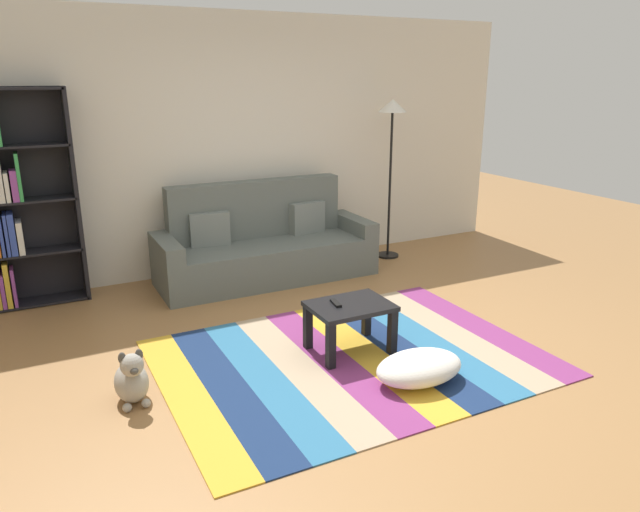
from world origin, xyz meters
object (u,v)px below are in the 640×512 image
(coffee_table, at_px, (350,314))
(standing_lamp, at_px, (392,127))
(bookshelf, at_px, (10,202))
(couch, at_px, (264,247))
(pouf, at_px, (419,368))
(dog, at_px, (132,380))
(tv_remote, at_px, (336,303))

(coffee_table, xyz_separation_m, standing_lamp, (1.66, 1.99, 1.20))
(coffee_table, bearing_deg, bookshelf, 134.75)
(couch, xyz_separation_m, pouf, (0.11, -2.61, -0.22))
(bookshelf, xyz_separation_m, dog, (0.58, -2.24, -0.82))
(bookshelf, height_order, pouf, bookshelf)
(pouf, bearing_deg, couch, 92.33)
(bookshelf, relative_size, dog, 4.98)
(couch, height_order, dog, couch)
(coffee_table, xyz_separation_m, dog, (-1.65, 0.01, -0.16))
(pouf, bearing_deg, standing_lamp, 60.79)
(couch, distance_m, standing_lamp, 1.97)
(standing_lamp, bearing_deg, pouf, -119.21)
(coffee_table, distance_m, tv_remote, 0.14)
(dog, bearing_deg, standing_lamp, 30.95)
(couch, distance_m, coffee_table, 1.96)
(coffee_table, xyz_separation_m, tv_remote, (-0.10, 0.04, 0.09))
(couch, xyz_separation_m, bookshelf, (-2.31, 0.28, 0.65))
(bookshelf, distance_m, coffee_table, 3.23)
(couch, bearing_deg, dog, -131.54)
(couch, relative_size, standing_lamp, 1.25)
(bookshelf, relative_size, coffee_table, 3.21)
(bookshelf, distance_m, tv_remote, 3.11)
(couch, height_order, tv_remote, couch)
(dog, bearing_deg, couch, 48.46)
(pouf, xyz_separation_m, tv_remote, (-0.29, 0.69, 0.29))
(couch, bearing_deg, standing_lamp, 1.19)
(couch, height_order, coffee_table, couch)
(couch, bearing_deg, tv_remote, -95.53)
(dog, xyz_separation_m, standing_lamp, (3.31, 1.98, 1.35))
(bookshelf, bearing_deg, coffee_table, -45.25)
(bookshelf, height_order, dog, bookshelf)
(tv_remote, bearing_deg, standing_lamp, 55.63)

